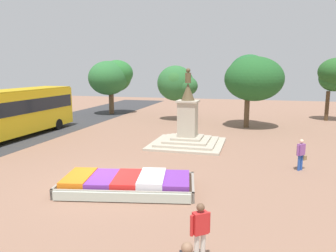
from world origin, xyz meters
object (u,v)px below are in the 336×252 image
object	(u,v)px
pedestrian_crossing_plaza	(200,229)
statue_monument	(188,131)
city_bus	(11,111)
pedestrian_with_handbag	(301,153)
flower_planter	(127,184)

from	to	relation	value
pedestrian_crossing_plaza	statue_monument	bearing A→B (deg)	102.81
statue_monument	pedestrian_crossing_plaza	size ratio (longest dim) A/B	3.10
city_bus	pedestrian_crossing_plaza	xyz separation A→B (m)	(15.52, -11.80, -1.07)
statue_monument	city_bus	bearing A→B (deg)	-174.66
pedestrian_with_handbag	flower_planter	bearing A→B (deg)	-146.58
statue_monument	pedestrian_with_handbag	bearing A→B (deg)	-31.44
flower_planter	pedestrian_with_handbag	world-z (taller)	pedestrian_with_handbag
pedestrian_with_handbag	pedestrian_crossing_plaza	xyz separation A→B (m)	(-3.51, -9.02, 0.05)
pedestrian_with_handbag	pedestrian_crossing_plaza	bearing A→B (deg)	-111.28
flower_planter	city_bus	bearing A→B (deg)	147.50
pedestrian_crossing_plaza	pedestrian_with_handbag	bearing A→B (deg)	68.72
flower_planter	city_bus	world-z (taller)	city_bus
flower_planter	pedestrian_with_handbag	size ratio (longest dim) A/B	3.74
flower_planter	pedestrian_with_handbag	bearing A→B (deg)	33.42
city_bus	pedestrian_with_handbag	distance (m)	19.27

